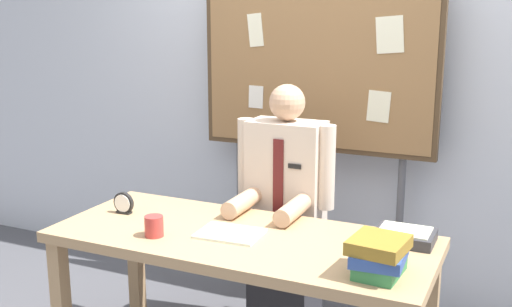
{
  "coord_description": "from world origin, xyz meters",
  "views": [
    {
      "loc": [
        1.19,
        -2.42,
        1.77
      ],
      "look_at": [
        0.0,
        0.17,
        1.11
      ],
      "focal_mm": 43.41,
      "sensor_mm": 36.0,
      "label": 1
    }
  ],
  "objects_px": {
    "desk": "(241,253)",
    "bulletin_board": "(317,71)",
    "book_stack": "(379,255)",
    "paper_tray": "(405,236)",
    "coffee_mug": "(154,226)",
    "open_notebook": "(230,233)",
    "desk_clock": "(124,204)",
    "person": "(285,221)"
  },
  "relations": [
    {
      "from": "open_notebook",
      "to": "desk_clock",
      "type": "xyz_separation_m",
      "value": [
        -0.63,
        0.05,
        0.04
      ]
    },
    {
      "from": "bulletin_board",
      "to": "desk_clock",
      "type": "height_order",
      "value": "bulletin_board"
    },
    {
      "from": "desk",
      "to": "book_stack",
      "type": "bearing_deg",
      "value": -14.05
    },
    {
      "from": "person",
      "to": "open_notebook",
      "type": "xyz_separation_m",
      "value": [
        -0.05,
        -0.56,
        0.12
      ]
    },
    {
      "from": "desk",
      "to": "person",
      "type": "distance_m",
      "value": 0.55
    },
    {
      "from": "desk_clock",
      "to": "person",
      "type": "bearing_deg",
      "value": 37.29
    },
    {
      "from": "book_stack",
      "to": "open_notebook",
      "type": "height_order",
      "value": "book_stack"
    },
    {
      "from": "book_stack",
      "to": "open_notebook",
      "type": "bearing_deg",
      "value": 168.31
    },
    {
      "from": "desk",
      "to": "person",
      "type": "relative_size",
      "value": 1.27
    },
    {
      "from": "book_stack",
      "to": "coffee_mug",
      "type": "height_order",
      "value": "book_stack"
    },
    {
      "from": "person",
      "to": "book_stack",
      "type": "relative_size",
      "value": 5.51
    },
    {
      "from": "bulletin_board",
      "to": "open_notebook",
      "type": "xyz_separation_m",
      "value": [
        -0.05,
        -1.03,
        -0.66
      ]
    },
    {
      "from": "person",
      "to": "coffee_mug",
      "type": "bearing_deg",
      "value": -115.93
    },
    {
      "from": "open_notebook",
      "to": "paper_tray",
      "type": "distance_m",
      "value": 0.79
    },
    {
      "from": "person",
      "to": "bulletin_board",
      "type": "xyz_separation_m",
      "value": [
        0.0,
        0.47,
        0.77
      ]
    },
    {
      "from": "book_stack",
      "to": "desk_clock",
      "type": "relative_size",
      "value": 2.28
    },
    {
      "from": "person",
      "to": "desk_clock",
      "type": "distance_m",
      "value": 0.87
    },
    {
      "from": "desk",
      "to": "book_stack",
      "type": "xyz_separation_m",
      "value": [
        0.68,
        -0.17,
        0.17
      ]
    },
    {
      "from": "book_stack",
      "to": "paper_tray",
      "type": "relative_size",
      "value": 0.97
    },
    {
      "from": "person",
      "to": "book_stack",
      "type": "distance_m",
      "value": 1.01
    },
    {
      "from": "bulletin_board",
      "to": "desk_clock",
      "type": "xyz_separation_m",
      "value": [
        -0.68,
        -0.98,
        -0.61
      ]
    },
    {
      "from": "open_notebook",
      "to": "desk",
      "type": "bearing_deg",
      "value": 23.32
    },
    {
      "from": "bulletin_board",
      "to": "paper_tray",
      "type": "relative_size",
      "value": 7.49
    },
    {
      "from": "paper_tray",
      "to": "person",
      "type": "bearing_deg",
      "value": 155.77
    },
    {
      "from": "open_notebook",
      "to": "coffee_mug",
      "type": "relative_size",
      "value": 3.02
    },
    {
      "from": "open_notebook",
      "to": "paper_tray",
      "type": "height_order",
      "value": "paper_tray"
    },
    {
      "from": "desk",
      "to": "paper_tray",
      "type": "relative_size",
      "value": 6.8
    },
    {
      "from": "desk",
      "to": "paper_tray",
      "type": "xyz_separation_m",
      "value": [
        0.7,
        0.23,
        0.12
      ]
    },
    {
      "from": "open_notebook",
      "to": "person",
      "type": "bearing_deg",
      "value": 85.3
    },
    {
      "from": "bulletin_board",
      "to": "coffee_mug",
      "type": "height_order",
      "value": "bulletin_board"
    },
    {
      "from": "desk",
      "to": "bulletin_board",
      "type": "xyz_separation_m",
      "value": [
        0.0,
        1.01,
        0.76
      ]
    },
    {
      "from": "open_notebook",
      "to": "coffee_mug",
      "type": "xyz_separation_m",
      "value": [
        -0.31,
        -0.16,
        0.04
      ]
    },
    {
      "from": "bulletin_board",
      "to": "open_notebook",
      "type": "distance_m",
      "value": 1.22
    },
    {
      "from": "open_notebook",
      "to": "desk_clock",
      "type": "distance_m",
      "value": 0.64
    },
    {
      "from": "person",
      "to": "bulletin_board",
      "type": "height_order",
      "value": "bulletin_board"
    },
    {
      "from": "person",
      "to": "coffee_mug",
      "type": "height_order",
      "value": "person"
    },
    {
      "from": "open_notebook",
      "to": "book_stack",
      "type": "bearing_deg",
      "value": -11.69
    },
    {
      "from": "person",
      "to": "bulletin_board",
      "type": "bearing_deg",
      "value": 89.97
    },
    {
      "from": "desk_clock",
      "to": "paper_tray",
      "type": "relative_size",
      "value": 0.43
    },
    {
      "from": "person",
      "to": "paper_tray",
      "type": "xyz_separation_m",
      "value": [
        0.7,
        -0.32,
        0.14
      ]
    },
    {
      "from": "person",
      "to": "book_stack",
      "type": "height_order",
      "value": "person"
    },
    {
      "from": "desk",
      "to": "desk_clock",
      "type": "bearing_deg",
      "value": 177.6
    }
  ]
}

